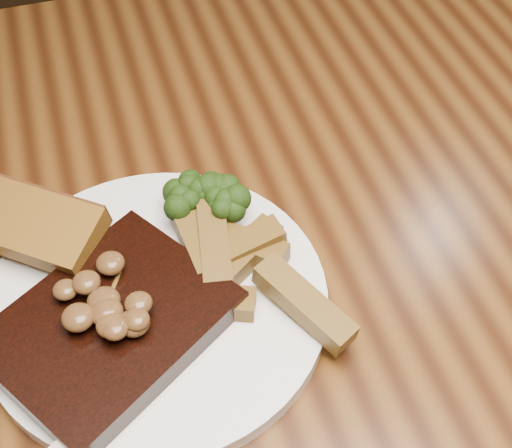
{
  "coord_description": "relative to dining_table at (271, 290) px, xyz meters",
  "views": [
    {
      "loc": [
        -0.14,
        -0.4,
        1.26
      ],
      "look_at": [
        -0.02,
        -0.01,
        0.78
      ],
      "focal_mm": 50.0,
      "sensor_mm": 36.0,
      "label": 1
    }
  ],
  "objects": [
    {
      "name": "dining_table",
      "position": [
        0.0,
        0.0,
        0.0
      ],
      "size": [
        1.6,
        0.9,
        0.75
      ],
      "color": "#522F10",
      "rests_on": "ground"
    },
    {
      "name": "chair_far",
      "position": [
        -0.16,
        0.7,
        -0.2
      ],
      "size": [
        0.48,
        0.48,
        0.84
      ],
      "rotation": [
        0.0,
        0.0,
        3.39
      ],
      "color": "black",
      "rests_on": "ground"
    },
    {
      "name": "plate",
      "position": [
        -0.12,
        -0.05,
        0.1
      ],
      "size": [
        0.32,
        0.32,
        0.01
      ],
      "primitive_type": "cylinder",
      "rotation": [
        0.0,
        0.0,
        0.12
      ],
      "color": "white",
      "rests_on": "dining_table"
    },
    {
      "name": "steak",
      "position": [
        -0.16,
        -0.07,
        0.12
      ],
      "size": [
        0.22,
        0.21,
        0.03
      ],
      "primitive_type": "cube",
      "rotation": [
        0.0,
        0.0,
        0.57
      ],
      "color": "black",
      "rests_on": "plate"
    },
    {
      "name": "steak_bone",
      "position": [
        -0.16,
        -0.14,
        0.11
      ],
      "size": [
        0.13,
        0.09,
        0.02
      ],
      "primitive_type": "cube",
      "rotation": [
        0.0,
        0.0,
        0.57
      ],
      "color": "#BDAD92",
      "rests_on": "plate"
    },
    {
      "name": "mushroom_pile",
      "position": [
        -0.16,
        -0.06,
        0.15
      ],
      "size": [
        0.08,
        0.08,
        0.03
      ],
      "primitive_type": null,
      "color": "brown",
      "rests_on": "steak"
    },
    {
      "name": "garlic_bread",
      "position": [
        -0.2,
        0.03,
        0.12
      ],
      "size": [
        0.12,
        0.12,
        0.02
      ],
      "primitive_type": "cube",
      "rotation": [
        0.0,
        0.0,
        -0.67
      ],
      "color": "brown",
      "rests_on": "plate"
    },
    {
      "name": "potato_wedges",
      "position": [
        -0.05,
        -0.07,
        0.12
      ],
      "size": [
        0.12,
        0.12,
        0.02
      ],
      "primitive_type": null,
      "color": "brown",
      "rests_on": "plate"
    },
    {
      "name": "broccoli_cluster",
      "position": [
        -0.05,
        0.02,
        0.12
      ],
      "size": [
        0.07,
        0.07,
        0.04
      ],
      "primitive_type": null,
      "color": "#1C390C",
      "rests_on": "plate"
    }
  ]
}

